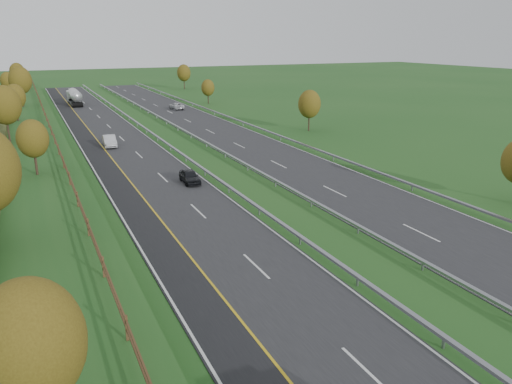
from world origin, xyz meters
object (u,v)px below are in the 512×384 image
road_tanker (74,96)px  car_oncoming (177,106)px  car_small_far (74,95)px  car_silver_mid (110,141)px  car_dark_near (190,176)px

road_tanker → car_oncoming: road_tanker is taller
car_small_far → car_oncoming: (17.34, -31.46, -0.08)m
car_oncoming → road_tanker: bearing=-44.3°
car_oncoming → car_small_far: bearing=-63.3°
road_tanker → car_small_far: 14.68m
car_silver_mid → car_oncoming: bearing=63.7°
road_tanker → car_small_far: road_tanker is taller
road_tanker → car_oncoming: (18.64, -16.87, -1.15)m
road_tanker → car_silver_mid: size_ratio=2.41×
car_dark_near → car_small_far: car_small_far is taller
car_silver_mid → car_oncoming: car_silver_mid is taller
road_tanker → car_silver_mid: bearing=-90.4°
car_silver_mid → car_oncoming: (18.97, 32.77, -0.09)m
car_silver_mid → car_small_far: 64.25m
road_tanker → car_dark_near: bearing=-86.6°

